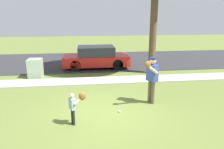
{
  "coord_description": "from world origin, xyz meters",
  "views": [
    {
      "loc": [
        -0.58,
        -6.56,
        3.18
      ],
      "look_at": [
        0.37,
        1.21,
        1.0
      ],
      "focal_mm": 34.21,
      "sensor_mm": 36.0,
      "label": 1
    }
  ],
  "objects_px": {
    "utility_cabinet": "(35,68)",
    "person_child": "(75,104)",
    "person_adult": "(152,75)",
    "baseball": "(119,111)",
    "parked_hatchback_red": "(96,57)"
  },
  "relations": [
    {
      "from": "baseball",
      "to": "parked_hatchback_red",
      "type": "bearing_deg",
      "value": 93.88
    },
    {
      "from": "person_child",
      "to": "parked_hatchback_red",
      "type": "xyz_separation_m",
      "value": [
        0.97,
        7.12,
        -0.01
      ]
    },
    {
      "from": "utility_cabinet",
      "to": "parked_hatchback_red",
      "type": "distance_m",
      "value": 3.7
    },
    {
      "from": "utility_cabinet",
      "to": "parked_hatchback_red",
      "type": "bearing_deg",
      "value": 26.98
    },
    {
      "from": "parked_hatchback_red",
      "to": "baseball",
      "type": "bearing_deg",
      "value": 93.88
    },
    {
      "from": "person_child",
      "to": "baseball",
      "type": "relative_size",
      "value": 13.99
    },
    {
      "from": "utility_cabinet",
      "to": "person_child",
      "type": "bearing_deg",
      "value": -66.87
    },
    {
      "from": "person_adult",
      "to": "utility_cabinet",
      "type": "distance_m",
      "value": 6.54
    },
    {
      "from": "person_child",
      "to": "utility_cabinet",
      "type": "bearing_deg",
      "value": 88.08
    },
    {
      "from": "person_child",
      "to": "parked_hatchback_red",
      "type": "relative_size",
      "value": 0.26
    },
    {
      "from": "baseball",
      "to": "parked_hatchback_red",
      "type": "height_order",
      "value": "parked_hatchback_red"
    },
    {
      "from": "baseball",
      "to": "parked_hatchback_red",
      "type": "relative_size",
      "value": 0.02
    },
    {
      "from": "parked_hatchback_red",
      "to": "utility_cabinet",
      "type": "bearing_deg",
      "value": 26.98
    },
    {
      "from": "person_adult",
      "to": "parked_hatchback_red",
      "type": "distance_m",
      "value": 6.09
    },
    {
      "from": "person_adult",
      "to": "baseball",
      "type": "height_order",
      "value": "person_adult"
    }
  ]
}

